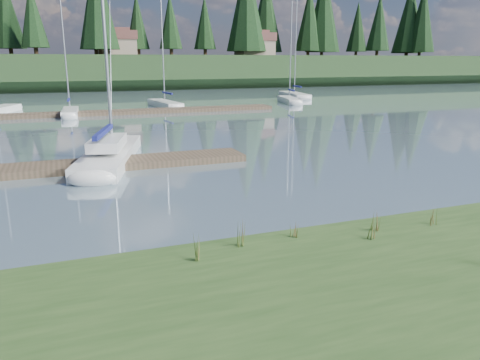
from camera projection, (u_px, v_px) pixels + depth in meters
name	position (u px, v px, depth m)	size (l,w,h in m)	color
ground	(107.00, 114.00, 39.90)	(200.00, 200.00, 0.00)	gray
bank	(341.00, 345.00, 7.32)	(60.00, 9.00, 0.35)	#314E20
ridge	(80.00, 72.00, 78.14)	(200.00, 20.00, 5.00)	#1D3218
sailboat_main	(112.00, 150.00, 21.89)	(4.22, 9.45, 13.33)	white
dock_near	(59.00, 168.00, 19.49)	(16.00, 2.00, 0.30)	#4C3D2C
dock_far	(131.00, 112.00, 40.56)	(26.00, 2.20, 0.30)	#4C3D2C
sailboat_bg_2	(70.00, 111.00, 39.23)	(1.59, 6.17, 9.38)	white
sailboat_bg_3	(163.00, 103.00, 46.93)	(2.35, 7.82, 11.35)	white
sailboat_bg_4	(288.00, 99.00, 51.35)	(3.08, 7.21, 10.54)	white
sailboat_bg_5	(292.00, 94.00, 58.86)	(3.27, 9.12, 12.68)	white
weed_0	(241.00, 235.00, 10.65)	(0.17, 0.14, 0.68)	#475B23
weed_1	(295.00, 229.00, 11.25)	(0.17, 0.14, 0.48)	#475B23
weed_2	(377.00, 221.00, 11.69)	(0.17, 0.14, 0.59)	#475B23
weed_3	(198.00, 249.00, 9.88)	(0.17, 0.14, 0.64)	#475B23
weed_4	(373.00, 230.00, 11.16)	(0.17, 0.14, 0.49)	#475B23
weed_5	(431.00, 216.00, 12.13)	(0.17, 0.14, 0.53)	#475B23
mud_lip	(240.00, 249.00, 11.32)	(60.00, 0.50, 0.14)	#33281C
conifer_3	(6.00, 11.00, 71.46)	(4.84, 4.84, 12.25)	#382619
conifer_4	(97.00, 1.00, 70.22)	(6.16, 6.16, 15.10)	#382619
conifer_5	(170.00, 21.00, 78.58)	(3.96, 3.96, 10.35)	#382619
conifer_6	(247.00, 3.00, 80.50)	(7.04, 7.04, 17.00)	#382619
conifer_7	(309.00, 18.00, 88.54)	(5.28, 5.28, 13.20)	#382619
conifer_8	(379.00, 22.00, 89.62)	(4.62, 4.62, 11.77)	#382619
conifer_9	(422.00, 18.00, 96.51)	(5.94, 5.94, 14.62)	#382619
house_1	(116.00, 43.00, 77.22)	(6.30, 5.30, 4.65)	gray
house_2	(255.00, 44.00, 83.77)	(6.30, 5.30, 4.65)	gray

